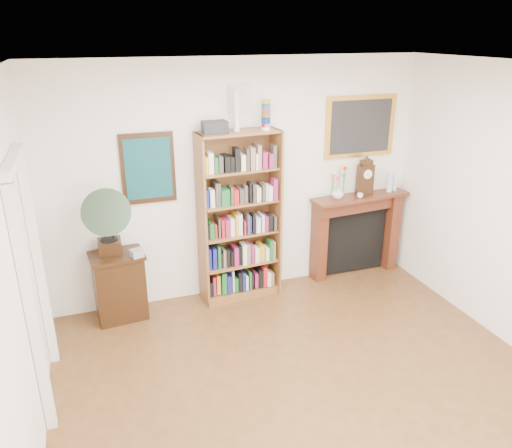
{
  "coord_description": "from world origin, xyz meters",
  "views": [
    {
      "loc": [
        -1.68,
        -2.88,
        3.05
      ],
      "look_at": [
        -0.11,
        1.6,
        1.2
      ],
      "focal_mm": 35.0,
      "sensor_mm": 36.0,
      "label": 1
    }
  ],
  "objects_px": {
    "side_cabinet": "(120,286)",
    "cd_stack": "(137,253)",
    "teacup": "(360,196)",
    "bookshelf": "(240,208)",
    "fireplace": "(356,227)",
    "gramophone": "(107,218)",
    "flower_vase": "(338,193)",
    "mantel_clock": "(365,178)",
    "bottle_right": "(395,183)",
    "bottle_left": "(390,183)"
  },
  "relations": [
    {
      "from": "bottle_left",
      "to": "bottle_right",
      "type": "xyz_separation_m",
      "value": [
        0.1,
        0.03,
        -0.02
      ]
    },
    {
      "from": "fireplace",
      "to": "bookshelf",
      "type": "bearing_deg",
      "value": 178.15
    },
    {
      "from": "fireplace",
      "to": "flower_vase",
      "type": "bearing_deg",
      "value": -172.54
    },
    {
      "from": "mantel_clock",
      "to": "bottle_left",
      "type": "bearing_deg",
      "value": 2.01
    },
    {
      "from": "gramophone",
      "to": "cd_stack",
      "type": "bearing_deg",
      "value": -12.06
    },
    {
      "from": "side_cabinet",
      "to": "mantel_clock",
      "type": "height_order",
      "value": "mantel_clock"
    },
    {
      "from": "teacup",
      "to": "bottle_left",
      "type": "xyz_separation_m",
      "value": [
        0.49,
        0.1,
        0.09
      ]
    },
    {
      "from": "gramophone",
      "to": "fireplace",
      "type": "bearing_deg",
      "value": 5.41
    },
    {
      "from": "flower_vase",
      "to": "teacup",
      "type": "xyz_separation_m",
      "value": [
        0.28,
        -0.07,
        -0.04
      ]
    },
    {
      "from": "teacup",
      "to": "fireplace",
      "type": "bearing_deg",
      "value": 67.57
    },
    {
      "from": "teacup",
      "to": "bookshelf",
      "type": "bearing_deg",
      "value": 178.02
    },
    {
      "from": "bookshelf",
      "to": "mantel_clock",
      "type": "distance_m",
      "value": 1.67
    },
    {
      "from": "cd_stack",
      "to": "bottle_right",
      "type": "distance_m",
      "value": 3.39
    },
    {
      "from": "mantel_clock",
      "to": "teacup",
      "type": "xyz_separation_m",
      "value": [
        -0.11,
        -0.09,
        -0.19
      ]
    },
    {
      "from": "fireplace",
      "to": "gramophone",
      "type": "bearing_deg",
      "value": 178.81
    },
    {
      "from": "bookshelf",
      "to": "gramophone",
      "type": "xyz_separation_m",
      "value": [
        -1.48,
        -0.12,
        0.1
      ]
    },
    {
      "from": "fireplace",
      "to": "bottle_right",
      "type": "distance_m",
      "value": 0.77
    },
    {
      "from": "bookshelf",
      "to": "cd_stack",
      "type": "bearing_deg",
      "value": -176.13
    },
    {
      "from": "side_cabinet",
      "to": "cd_stack",
      "type": "xyz_separation_m",
      "value": [
        0.21,
        -0.14,
        0.43
      ]
    },
    {
      "from": "gramophone",
      "to": "flower_vase",
      "type": "xyz_separation_m",
      "value": [
        2.76,
        0.13,
        -0.06
      ]
    },
    {
      "from": "cd_stack",
      "to": "bottle_right",
      "type": "relative_size",
      "value": 0.6
    },
    {
      "from": "bookshelf",
      "to": "bottle_left",
      "type": "relative_size",
      "value": 9.7
    },
    {
      "from": "teacup",
      "to": "bottle_right",
      "type": "distance_m",
      "value": 0.6
    },
    {
      "from": "bookshelf",
      "to": "side_cabinet",
      "type": "relative_size",
      "value": 2.98
    },
    {
      "from": "bookshelf",
      "to": "bottle_left",
      "type": "bearing_deg",
      "value": -3.24
    },
    {
      "from": "side_cabinet",
      "to": "bookshelf",
      "type": "bearing_deg",
      "value": -3.58
    },
    {
      "from": "fireplace",
      "to": "teacup",
      "type": "distance_m",
      "value": 0.51
    },
    {
      "from": "side_cabinet",
      "to": "flower_vase",
      "type": "xyz_separation_m",
      "value": [
        2.7,
        0.06,
        0.79
      ]
    },
    {
      "from": "fireplace",
      "to": "mantel_clock",
      "type": "height_order",
      "value": "mantel_clock"
    },
    {
      "from": "side_cabinet",
      "to": "cd_stack",
      "type": "distance_m",
      "value": 0.5
    },
    {
      "from": "teacup",
      "to": "cd_stack",
      "type": "bearing_deg",
      "value": -177.37
    },
    {
      "from": "side_cabinet",
      "to": "fireplace",
      "type": "distance_m",
      "value": 3.05
    },
    {
      "from": "mantel_clock",
      "to": "bottle_right",
      "type": "bearing_deg",
      "value": 4.95
    },
    {
      "from": "flower_vase",
      "to": "teacup",
      "type": "height_order",
      "value": "flower_vase"
    },
    {
      "from": "side_cabinet",
      "to": "bottle_right",
      "type": "height_order",
      "value": "bottle_right"
    },
    {
      "from": "bookshelf",
      "to": "bottle_right",
      "type": "distance_m",
      "value": 2.14
    },
    {
      "from": "teacup",
      "to": "bottle_left",
      "type": "distance_m",
      "value": 0.5
    },
    {
      "from": "mantel_clock",
      "to": "bottle_right",
      "type": "height_order",
      "value": "mantel_clock"
    },
    {
      "from": "bottle_left",
      "to": "gramophone",
      "type": "bearing_deg",
      "value": -177.3
    },
    {
      "from": "teacup",
      "to": "side_cabinet",
      "type": "bearing_deg",
      "value": 179.76
    },
    {
      "from": "bottle_right",
      "to": "bookshelf",
      "type": "bearing_deg",
      "value": -177.95
    },
    {
      "from": "flower_vase",
      "to": "bottle_left",
      "type": "relative_size",
      "value": 0.62
    },
    {
      "from": "gramophone",
      "to": "cd_stack",
      "type": "height_order",
      "value": "gramophone"
    },
    {
      "from": "fireplace",
      "to": "teacup",
      "type": "xyz_separation_m",
      "value": [
        -0.06,
        -0.14,
        0.49
      ]
    },
    {
      "from": "bookshelf",
      "to": "flower_vase",
      "type": "distance_m",
      "value": 1.28
    },
    {
      "from": "fireplace",
      "to": "gramophone",
      "type": "relative_size",
      "value": 1.66
    },
    {
      "from": "mantel_clock",
      "to": "flower_vase",
      "type": "bearing_deg",
      "value": -177.71
    },
    {
      "from": "side_cabinet",
      "to": "teacup",
      "type": "height_order",
      "value": "teacup"
    },
    {
      "from": "mantel_clock",
      "to": "bottle_right",
      "type": "xyz_separation_m",
      "value": [
        0.48,
        0.04,
        -0.12
      ]
    },
    {
      "from": "bookshelf",
      "to": "bottle_left",
      "type": "xyz_separation_m",
      "value": [
        2.04,
        0.05,
        0.09
      ]
    }
  ]
}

